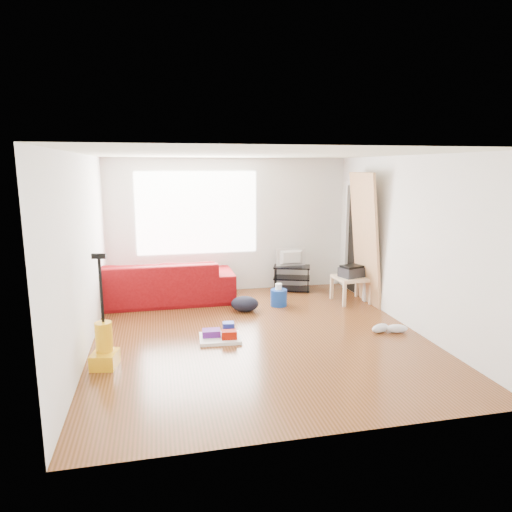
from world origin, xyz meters
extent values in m
cube|color=#4B2C0F|center=(0.00, 0.00, 0.00)|extent=(4.50, 5.00, 0.01)
cube|color=silver|center=(0.00, 0.00, 2.50)|extent=(4.50, 5.00, 0.01)
cube|color=white|center=(0.00, 2.50, 1.25)|extent=(4.50, 0.01, 2.50)
cube|color=white|center=(0.00, -2.50, 1.25)|extent=(4.50, 0.01, 2.50)
cube|color=white|center=(-2.25, 0.00, 1.25)|extent=(0.01, 5.00, 2.50)
cube|color=white|center=(2.25, 0.00, 1.25)|extent=(0.01, 5.00, 2.50)
cube|color=white|center=(-0.60, 2.48, 1.50)|extent=(2.20, 0.01, 1.50)
cube|color=white|center=(2.21, 1.25, 1.00)|extent=(0.06, 0.08, 2.00)
cube|color=white|center=(2.21, 2.15, 1.00)|extent=(0.06, 0.08, 2.00)
cube|color=white|center=(2.21, 1.70, 2.04)|extent=(0.06, 0.98, 0.08)
cube|color=black|center=(2.24, 1.70, 1.00)|extent=(0.01, 0.86, 1.98)
imported|color=#5F0307|center=(-1.32, 1.95, 0.00)|extent=(2.55, 1.00, 0.74)
cube|color=black|center=(1.15, 2.22, 0.03)|extent=(0.78, 0.59, 0.02)
cube|color=black|center=(1.15, 2.22, 0.25)|extent=(0.78, 0.59, 0.02)
cube|color=black|center=(1.15, 2.22, 0.46)|extent=(0.78, 0.59, 0.02)
cylinder|color=black|center=(0.80, 2.17, 0.24)|extent=(0.02, 0.02, 0.47)
cylinder|color=black|center=(0.91, 2.48, 0.24)|extent=(0.02, 0.02, 0.47)
cylinder|color=black|center=(1.39, 1.96, 0.24)|extent=(0.02, 0.02, 0.47)
cylinder|color=black|center=(1.50, 2.27, 0.24)|extent=(0.02, 0.02, 0.47)
imported|color=black|center=(1.15, 2.22, 0.64)|extent=(0.57, 0.08, 0.33)
cube|color=tan|center=(1.95, 1.27, 0.42)|extent=(0.58, 0.58, 0.05)
cube|color=tan|center=(1.72, 1.01, 0.20)|extent=(0.05, 0.05, 0.40)
cube|color=tan|center=(1.69, 1.50, 0.20)|extent=(0.05, 0.05, 0.40)
cube|color=tan|center=(2.21, 1.04, 0.20)|extent=(0.05, 0.05, 0.40)
cube|color=tan|center=(2.18, 1.54, 0.20)|extent=(0.05, 0.05, 0.40)
cube|color=black|center=(1.95, 1.27, 0.53)|extent=(0.46, 0.40, 0.17)
cube|color=black|center=(1.95, 1.27, 0.63)|extent=(0.41, 0.35, 0.04)
cylinder|color=#133997|center=(0.65, 1.31, 0.00)|extent=(0.28, 0.28, 0.28)
cylinder|color=white|center=(0.65, 1.32, 0.19)|extent=(0.11, 0.11, 0.10)
cube|color=white|center=(-0.55, -0.04, 0.02)|extent=(0.59, 0.49, 0.04)
cube|color=#9A1102|center=(-0.44, -0.13, 0.10)|extent=(0.21, 0.15, 0.11)
cube|color=#50177E|center=(-0.66, 0.01, 0.09)|extent=(0.26, 0.20, 0.09)
cube|color=#192CA5|center=(-0.41, 0.07, 0.12)|extent=(0.17, 0.15, 0.16)
ellipsoid|color=black|center=(0.02, 1.13, 0.00)|extent=(0.53, 0.47, 0.25)
ellipsoid|color=silver|center=(1.74, -0.24, 0.06)|extent=(0.33, 0.23, 0.12)
ellipsoid|color=silver|center=(1.96, -0.31, 0.06)|extent=(0.33, 0.20, 0.12)
cube|color=#E4A210|center=(-2.00, -0.61, 0.09)|extent=(0.34, 0.37, 0.18)
cylinder|color=#E4A210|center=(-2.00, -0.56, 0.36)|extent=(0.20, 0.20, 0.35)
cylinder|color=black|center=(-2.00, -0.53, 0.92)|extent=(0.04, 0.04, 0.76)
cube|color=black|center=(-2.00, -0.53, 1.33)|extent=(0.17, 0.07, 0.06)
cube|color=#A87E51|center=(2.13, 1.17, 0.00)|extent=(0.28, 0.90, 2.25)
camera|label=1|loc=(-1.33, -5.93, 2.33)|focal=32.00mm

